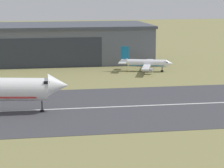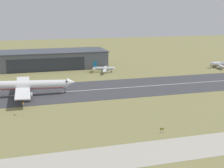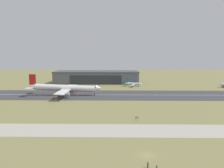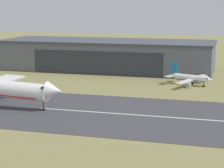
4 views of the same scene
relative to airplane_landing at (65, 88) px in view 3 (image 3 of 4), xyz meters
The scene contains 11 objects.
ground_plane 68.77m from the airplane_landing, 45.67° to the right, with size 703.87×703.87×0.00m, color olive.
runway_strip 48.23m from the airplane_landing, ahead, with size 463.87×41.69×0.06m, color #3D3D42.
runway_centreline 48.22m from the airplane_landing, ahead, with size 417.49×0.70×0.01m, color silver.
taxiway_road 91.34m from the airplane_landing, 58.30° to the right, with size 347.91×15.73×0.05m, color #B2AD9E.
hangar_building 76.70m from the airplane_landing, 76.79° to the left, with size 90.59×30.37×12.79m.
airplane_landing is the anchor object (origin of this frame).
airplane_parked_west 73.79m from the airplane_landing, 40.49° to the left, with size 17.16×21.69×7.56m.
windsock_pole 29.53m from the airplane_landing, 87.39° to the right, with size 0.82×2.71×5.07m.
runway_sign 80.49m from the airplane_landing, 53.16° to the right, with size 1.31×0.13×1.89m.
spectator_left 117.10m from the airplane_landing, 66.24° to the right, with size 0.40×0.24×1.77m.
spectator_right 119.49m from the airplane_landing, 65.67° to the right, with size 0.40×0.24×1.70m.
Camera 3 is at (-9.52, -63.28, 30.44)m, focal length 35.00 mm.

